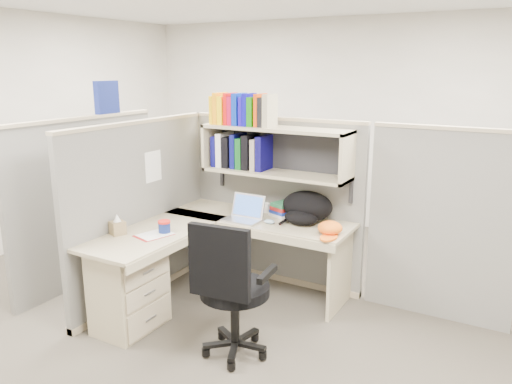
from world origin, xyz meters
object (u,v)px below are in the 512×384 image
Objects in this scene: task_chair at (232,310)px; snack_canister at (164,226)px; desk at (165,270)px; laptop at (242,208)px; backpack at (305,208)px.

snack_canister is at bearing 159.98° from task_chair.
desk is at bearing 164.61° from task_chair.
laptop is at bearing 56.20° from snack_canister.
desk is 0.36m from snack_canister.
laptop is 1.13m from task_chair.
desk is 1.63× the size of task_chair.
laptop reaches higher than desk.
laptop is 3.11× the size of snack_canister.
desk is at bearing -116.92° from backpack.
snack_canister is 1.01m from task_chair.
backpack is 4.44× the size of snack_canister.
backpack is 1.24m from snack_canister.
task_chair is at bearing -15.39° from desk.
laptop is 0.72m from snack_canister.
backpack reaches higher than laptop.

